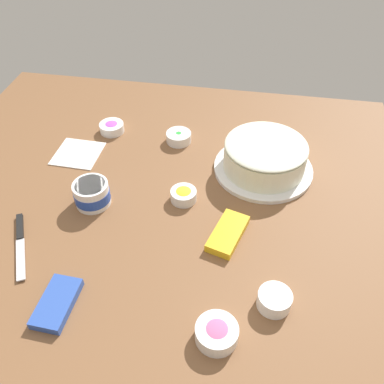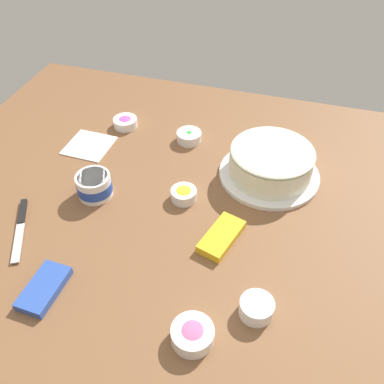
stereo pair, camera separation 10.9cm
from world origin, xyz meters
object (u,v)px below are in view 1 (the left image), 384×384
(sprinkle_bowl_pink, at_px, (217,333))
(sprinkle_bowl_green, at_px, (179,137))
(spreading_knife, at_px, (20,240))
(sprinkle_bowl_yellow, at_px, (184,195))
(sprinkle_bowl_rainbow, at_px, (112,127))
(candy_box_upper, at_px, (57,303))
(sprinkle_bowl_blue, at_px, (274,300))
(paper_napkin, at_px, (78,153))
(frosting_tub, at_px, (92,193))
(candy_box_lower, at_px, (228,233))
(frosted_cake, at_px, (265,157))

(sprinkle_bowl_pink, relative_size, sprinkle_bowl_green, 1.12)
(spreading_knife, height_order, sprinkle_bowl_yellow, sprinkle_bowl_yellow)
(sprinkle_bowl_rainbow, distance_m, candy_box_upper, 0.72)
(spreading_knife, xyz_separation_m, sprinkle_bowl_yellow, (-0.24, 0.41, 0.01))
(sprinkle_bowl_blue, bearing_deg, paper_napkin, -125.29)
(sprinkle_bowl_yellow, bearing_deg, sprinkle_bowl_rainbow, -133.60)
(frosting_tub, xyz_separation_m, candy_box_lower, (0.07, 0.41, -0.03))
(candy_box_upper, bearing_deg, paper_napkin, -161.15)
(frosted_cake, relative_size, spreading_knife, 1.46)
(frosting_tub, distance_m, sprinkle_bowl_green, 0.40)
(sprinkle_bowl_green, distance_m, paper_napkin, 0.35)
(sprinkle_bowl_blue, height_order, sprinkle_bowl_yellow, sprinkle_bowl_blue)
(sprinkle_bowl_green, height_order, candy_box_lower, sprinkle_bowl_green)
(sprinkle_bowl_blue, distance_m, candy_box_lower, 0.24)
(sprinkle_bowl_pink, bearing_deg, candy_box_lower, -178.77)
(sprinkle_bowl_rainbow, relative_size, sprinkle_bowl_green, 1.00)
(sprinkle_bowl_rainbow, distance_m, paper_napkin, 0.17)
(spreading_knife, height_order, sprinkle_bowl_green, sprinkle_bowl_green)
(candy_box_upper, relative_size, paper_napkin, 0.95)
(paper_napkin, bearing_deg, sprinkle_bowl_pink, 43.30)
(candy_box_lower, bearing_deg, candy_box_upper, -36.81)
(sprinkle_bowl_green, bearing_deg, sprinkle_bowl_blue, 29.88)
(sprinkle_bowl_blue, bearing_deg, candy_box_lower, -146.16)
(frosting_tub, relative_size, candy_box_upper, 0.75)
(sprinkle_bowl_yellow, xyz_separation_m, candy_box_lower, (0.12, 0.15, -0.01))
(spreading_knife, relative_size, candy_box_lower, 1.43)
(frosted_cake, relative_size, sprinkle_bowl_yellow, 4.06)
(spreading_knife, height_order, candy_box_lower, candy_box_lower)
(sprinkle_bowl_pink, distance_m, sprinkle_bowl_green, 0.75)
(sprinkle_bowl_green, bearing_deg, sprinkle_bowl_rainbow, -94.29)
(sprinkle_bowl_blue, height_order, sprinkle_bowl_pink, sprinkle_bowl_pink)
(spreading_knife, relative_size, sprinkle_bowl_rainbow, 2.50)
(candy_box_lower, xyz_separation_m, paper_napkin, (-0.28, -0.54, -0.01))
(sprinkle_bowl_pink, bearing_deg, frosted_cake, 172.71)
(sprinkle_bowl_yellow, bearing_deg, sprinkle_bowl_pink, 19.83)
(sprinkle_bowl_rainbow, xyz_separation_m, candy_box_upper, (0.71, 0.09, -0.01))
(frosted_cake, bearing_deg, sprinkle_bowl_yellow, -52.34)
(sprinkle_bowl_green, xyz_separation_m, paper_napkin, (0.13, -0.33, -0.02))
(sprinkle_bowl_yellow, bearing_deg, spreading_knife, -60.32)
(sprinkle_bowl_green, bearing_deg, frosted_cake, 70.11)
(sprinkle_bowl_green, bearing_deg, candy_box_lower, 27.87)
(sprinkle_bowl_yellow, bearing_deg, sprinkle_bowl_green, -166.25)
(frosted_cake, relative_size, sprinkle_bowl_green, 3.65)
(sprinkle_bowl_green, height_order, candy_box_upper, sprinkle_bowl_green)
(candy_box_lower, xyz_separation_m, candy_box_upper, (0.28, -0.38, -0.00))
(sprinkle_bowl_rainbow, xyz_separation_m, candy_box_lower, (0.43, 0.47, -0.01))
(sprinkle_bowl_green, height_order, paper_napkin, sprinkle_bowl_green)
(paper_napkin, bearing_deg, sprinkle_bowl_yellow, 68.26)
(frosting_tub, height_order, sprinkle_bowl_blue, frosting_tub)
(frosted_cake, height_order, sprinkle_bowl_yellow, frosted_cake)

